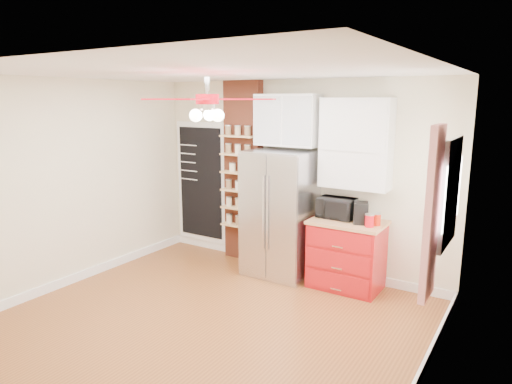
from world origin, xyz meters
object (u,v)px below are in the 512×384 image
Objects in this scene: red_cabinet at (347,254)px; pantry_jar_oats at (232,167)px; fridge at (280,214)px; coffee_maker at (361,213)px; canister_left at (369,221)px; ceiling_fan at (207,100)px; toaster_oven at (337,208)px.

pantry_jar_oats is at bearing 176.68° from red_cabinet.
fridge reaches higher than pantry_jar_oats.
fridge is 15.09× the size of pantry_jar_oats.
coffee_maker is 1.81× the size of canister_left.
toaster_oven is at bearing 67.23° from ceiling_fan.
red_cabinet is 1.96× the size of toaster_oven.
canister_left is (0.51, -0.19, -0.06)m from toaster_oven.
ceiling_fan reaches higher than canister_left.
canister_left is at bearing -22.34° from toaster_oven.
pantry_jar_oats is at bearing 155.65° from coffee_maker.
fridge is 3.66× the size of toaster_oven.
canister_left is 1.28× the size of pantry_jar_oats.
pantry_jar_oats is (-1.88, 0.11, 0.98)m from red_cabinet.
coffee_maker is (0.17, -0.03, 0.58)m from red_cabinet.
pantry_jar_oats is at bearing 173.88° from canister_left.
coffee_maker is (0.36, -0.09, 0.00)m from toaster_oven.
coffee_maker is (1.14, 0.02, 0.16)m from fridge.
canister_left is at bearing -3.42° from fridge.
ceiling_fan is 2.42m from coffee_maker.
fridge is 1.06m from red_cabinet.
ceiling_fan is 2.35m from toaster_oven.
red_cabinet is (0.97, 0.05, -0.42)m from fridge.
fridge is at bearing -177.05° from red_cabinet.
red_cabinet is at bearing 61.29° from ceiling_fan.
red_cabinet is at bearing 2.95° from fridge.
toaster_oven reaches higher than canister_left.
fridge is 1.08m from pantry_jar_oats.
ceiling_fan is at bearing -144.07° from coffee_maker.
toaster_oven is 4.13× the size of pantry_jar_oats.
toaster_oven is (0.78, 0.12, 0.16)m from fridge.
toaster_oven is 1.77× the size of coffee_maker.
fridge is 11.76× the size of canister_left.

